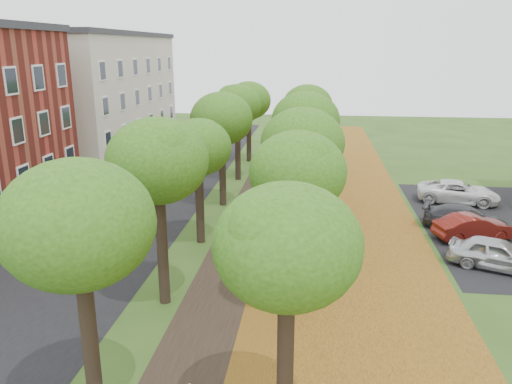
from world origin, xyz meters
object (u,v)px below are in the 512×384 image
(car_red, at_px, (473,227))
(car_grey, at_px, (465,219))
(car_white, at_px, (458,192))
(car_silver, at_px, (497,254))

(car_red, height_order, car_grey, car_red)
(car_red, height_order, car_white, car_white)
(car_white, bearing_deg, car_grey, -179.69)
(car_red, distance_m, car_grey, 1.35)
(car_silver, height_order, car_grey, car_silver)
(car_grey, bearing_deg, car_red, -159.89)
(car_red, bearing_deg, car_white, -24.94)
(car_grey, bearing_deg, car_silver, -159.89)
(car_silver, distance_m, car_white, 9.69)
(car_grey, bearing_deg, car_white, 9.46)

